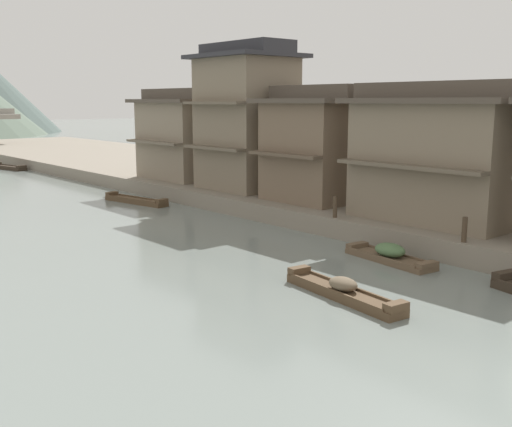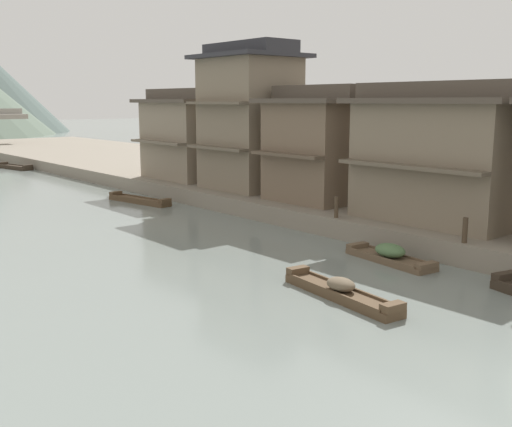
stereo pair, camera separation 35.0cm
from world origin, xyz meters
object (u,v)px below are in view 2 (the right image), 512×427
Objects in this scene: house_waterfront_narrow at (249,118)px; mooring_post_dock_mid at (336,207)px; boat_moored_third at (15,167)px; boat_moored_far at (390,256)px; house_waterfront_second at (442,154)px; mooring_post_dock_near at (465,230)px; house_waterfront_tall at (330,144)px; boat_moored_nearest at (341,292)px; boat_moored_second at (139,200)px; house_waterfront_far at (188,135)px.

mooring_post_dock_mid is at bearing -106.93° from house_waterfront_narrow.
boat_moored_third is 1.12× the size of boat_moored_far.
house_waterfront_second is (4.59, -42.36, 3.74)m from boat_moored_third.
house_waterfront_tall is at bearing 70.31° from mooring_post_dock_near.
house_waterfront_narrow is at bearing 89.81° from house_waterfront_second.
boat_moored_nearest reaches higher than boat_moored_second.
boat_moored_third is 4.77× the size of mooring_post_dock_near.
house_waterfront_second is 8.10× the size of mooring_post_dock_mid.
house_waterfront_narrow reaches higher than boat_moored_third.
boat_moored_second is 8.50m from house_waterfront_narrow.
house_waterfront_narrow is at bearing 79.55° from mooring_post_dock_near.
house_waterfront_second is 5.20m from mooring_post_dock_mid.
boat_moored_far is 16.08m from house_waterfront_narrow.
house_waterfront_far is at bearing 79.64° from mooring_post_dock_mid.
boat_moored_third is 42.77m from house_waterfront_second.
house_waterfront_narrow reaches higher than mooring_post_dock_mid.
house_waterfront_far is (0.04, 20.22, 0.01)m from house_waterfront_second.
house_waterfront_tall is at bearing -81.21° from boat_moored_third.
boat_moored_second is at bearing 120.29° from house_waterfront_tall.
boat_moored_second is 18.87m from boat_moored_far.
house_waterfront_far is at bearing 77.39° from boat_moored_far.
house_waterfront_far is 7.08× the size of mooring_post_dock_near.
boat_moored_third is at bearing 96.19° from house_waterfront_second.
house_waterfront_narrow is at bearing 73.07° from mooring_post_dock_mid.
house_waterfront_tall and house_waterfront_far have the same top height.
boat_moored_far reaches higher than boat_moored_second.
boat_moored_nearest is at bearing 176.97° from mooring_post_dock_near.
mooring_post_dock_near is (1.68, -2.17, 1.14)m from boat_moored_far.
boat_moored_second is at bearing 91.62° from boat_moored_far.
house_waterfront_second is at bearing -96.02° from house_waterfront_tall.
house_waterfront_narrow reaches higher than house_waterfront_tall.
boat_moored_third is at bearing 92.29° from mooring_post_dock_mid.
boat_moored_nearest is at bearing -101.75° from boat_moored_second.
house_waterfront_far is (4.75, 21.24, 3.65)m from boat_moored_far.
boat_moored_far reaches higher than boat_moored_third.
house_waterfront_second is 1.16× the size of house_waterfront_tall.
boat_moored_nearest is 25.24m from house_waterfront_far.
boat_moored_nearest is 19.61m from house_waterfront_narrow.
boat_moored_far is 2.97m from mooring_post_dock_near.
mooring_post_dock_mid reaches higher than boat_moored_second.
boat_moored_third is at bearing 89.84° from boat_moored_far.
house_waterfront_tall is at bearing -82.90° from house_waterfront_narrow.
house_waterfront_tall is (5.38, -34.84, 3.76)m from boat_moored_third.
boat_moored_third is 0.53× the size of house_waterfront_narrow.
boat_moored_nearest is 9.09m from mooring_post_dock_mid.
house_waterfront_far is at bearing 89.89° from house_waterfront_second.
mooring_post_dock_near is 0.99× the size of mooring_post_dock_mid.
house_waterfront_second is 8.22× the size of mooring_post_dock_near.
house_waterfront_narrow is (0.05, 13.53, 1.31)m from house_waterfront_second.
boat_moored_far is at bearing -167.85° from house_waterfront_second.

